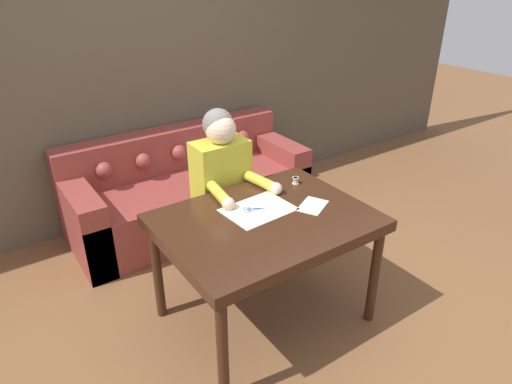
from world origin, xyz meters
The scene contains 9 objects.
ground_plane centered at (0.00, 0.00, 0.00)m, with size 16.00×16.00×0.00m, color brown.
wall_back centered at (0.00, 1.85, 1.30)m, with size 8.00×0.06×2.60m.
dining_table centered at (0.00, 0.07, 0.67)m, with size 1.21×0.92×0.75m.
couch centered at (0.16, 1.44, 0.30)m, with size 2.01×0.81×0.80m.
person centered at (0.05, 0.66, 0.63)m, with size 0.44×0.57×1.24m.
pattern_paper_main centered at (0.02, 0.17, 0.75)m, with size 0.42×0.33×0.00m.
pattern_paper_offcut centered at (0.32, 0.02, 0.75)m, with size 0.25×0.22×0.00m.
scissors centered at (0.01, 0.18, 0.75)m, with size 0.23×0.15×0.01m.
thread_spool centered at (0.43, 0.32, 0.77)m, with size 0.04×0.04×0.05m.
Camera 1 is at (-1.34, -1.79, 2.08)m, focal length 32.00 mm.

